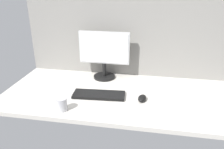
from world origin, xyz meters
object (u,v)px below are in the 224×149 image
at_px(monitor, 104,53).
at_px(mug_steel, 62,104).
at_px(keyboard, 99,95).
at_px(mouse, 142,98).

height_order(monitor, mug_steel, monitor).
height_order(keyboard, mouse, mouse).
distance_m(monitor, mouse, 0.52).
height_order(monitor, mouse, monitor).
relative_size(monitor, mug_steel, 4.86).
xyz_separation_m(monitor, mug_steel, (-0.16, -0.56, -0.17)).
bearing_deg(mug_steel, mouse, 23.56).
xyz_separation_m(monitor, mouse, (0.34, -0.34, -0.20)).
height_order(mouse, mug_steel, mug_steel).
bearing_deg(keyboard, mouse, -5.66).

